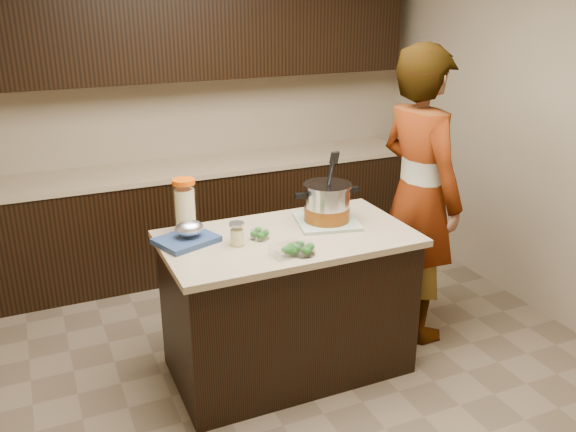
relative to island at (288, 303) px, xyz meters
name	(u,v)px	position (x,y,z in m)	size (l,w,h in m)	color
ground_plane	(288,367)	(0.00, 0.00, -0.45)	(4.00, 4.00, 0.00)	brown
room_shell	(288,95)	(0.00, 0.00, 1.26)	(4.04, 4.04, 2.72)	tan
back_cabinets	(203,158)	(0.00, 1.74, 0.49)	(3.60, 0.63, 2.33)	black
island	(288,303)	(0.00, 0.00, 0.00)	(1.46, 0.81, 0.90)	black
dish_towel	(327,221)	(0.30, 0.09, 0.46)	(0.36, 0.36, 0.02)	#527A53
stock_pot	(327,205)	(0.30, 0.09, 0.57)	(0.41, 0.31, 0.42)	#B7B7BC
lemonade_pitcher	(185,208)	(-0.53, 0.29, 0.60)	(0.14, 0.14, 0.32)	beige
mason_jar	(237,234)	(-0.32, -0.01, 0.51)	(0.11, 0.11, 0.14)	beige
broccoli_tub_left	(260,235)	(-0.17, 0.02, 0.47)	(0.15, 0.15, 0.05)	silver
broccoli_tub_right	(303,250)	(-0.03, -0.28, 0.48)	(0.16, 0.16, 0.06)	silver
broccoli_tub_rect	(287,251)	(-0.12, -0.26, 0.47)	(0.18, 0.14, 0.06)	silver
blue_tray	(188,236)	(-0.56, 0.13, 0.49)	(0.39, 0.35, 0.12)	navy
person	(419,196)	(0.98, 0.10, 0.52)	(0.71, 0.47, 1.95)	gray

